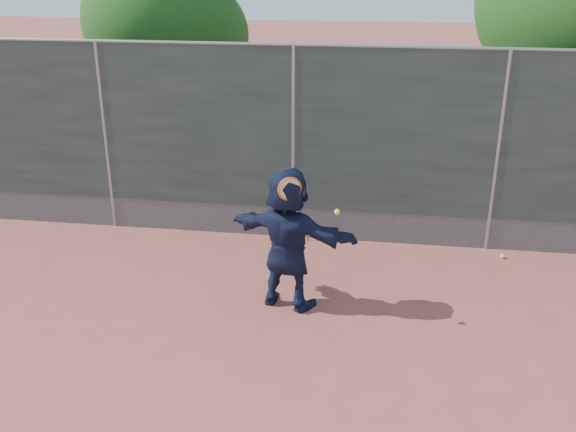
# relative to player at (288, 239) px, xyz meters

# --- Properties ---
(ground) EXTENTS (80.00, 80.00, 0.00)m
(ground) POSITION_rel_player_xyz_m (-0.24, -1.36, -0.92)
(ground) COLOR #9E4C42
(ground) RESTS_ON ground
(player) EXTENTS (1.79, 1.04, 1.84)m
(player) POSITION_rel_player_xyz_m (0.00, 0.00, 0.00)
(player) COLOR #151B3A
(player) RESTS_ON ground
(ball_ground) EXTENTS (0.07, 0.07, 0.07)m
(ball_ground) POSITION_rel_player_xyz_m (2.96, 1.81, -0.89)
(ball_ground) COLOR #E7F536
(ball_ground) RESTS_ON ground
(fence) EXTENTS (20.00, 0.06, 3.03)m
(fence) POSITION_rel_player_xyz_m (-0.24, 2.14, 0.66)
(fence) COLOR #38423D
(fence) RESTS_ON ground
(swing_action) EXTENTS (0.74, 0.19, 0.51)m
(swing_action) POSITION_rel_player_xyz_m (0.10, -0.21, 0.69)
(swing_action) COLOR orange
(swing_action) RESTS_ON ground
(tree_left) EXTENTS (3.15, 3.00, 4.53)m
(tree_left) POSITION_rel_player_xyz_m (-3.09, 5.19, 2.02)
(tree_left) COLOR #382314
(tree_left) RESTS_ON ground
(weed_clump) EXTENTS (0.68, 0.07, 0.30)m
(weed_clump) POSITION_rel_player_xyz_m (0.05, 2.02, -0.79)
(weed_clump) COLOR #387226
(weed_clump) RESTS_ON ground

